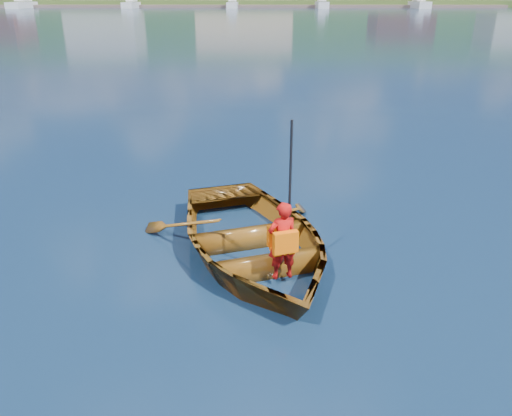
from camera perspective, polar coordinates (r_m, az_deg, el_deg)
ground at (r=7.09m, az=-4.06°, el=-8.54°), size 600.00×600.00×0.00m
rowboat at (r=7.64m, az=-0.48°, el=-3.53°), size 4.20×4.95×0.87m
child_paddler at (r=6.75m, az=3.05°, el=-3.68°), size 0.48×0.43×2.18m
dock at (r=154.41m, az=-3.59°, el=22.01°), size 160.00×4.07×0.80m
marina_yachts at (r=149.45m, az=2.87°, el=22.34°), size 145.51×12.99×3.96m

